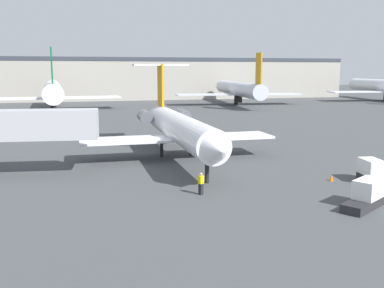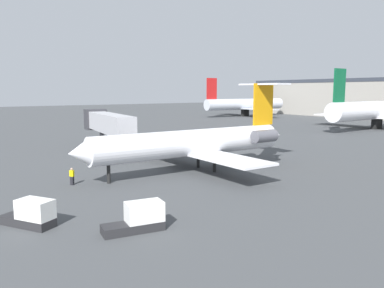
# 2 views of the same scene
# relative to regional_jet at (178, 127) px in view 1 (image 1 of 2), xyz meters

# --- Properties ---
(ground_plane) EXTENTS (400.00, 400.00, 0.10)m
(ground_plane) POSITION_rel_regional_jet_xyz_m (-3.35, -0.01, -3.42)
(ground_plane) COLOR #424447
(regional_jet) EXTENTS (20.39, 27.91, 9.98)m
(regional_jet) POSITION_rel_regional_jet_xyz_m (0.00, 0.00, 0.00)
(regional_jet) COLOR white
(regional_jet) RESTS_ON ground_plane
(ground_crew_marshaller) EXTENTS (0.48, 0.44, 1.69)m
(ground_crew_marshaller) POSITION_rel_regional_jet_xyz_m (-1.49, -13.85, -2.51)
(ground_crew_marshaller) COLOR black
(ground_crew_marshaller) RESTS_ON ground_plane
(baggage_tug_lead) EXTENTS (4.15, 3.27, 1.90)m
(baggage_tug_lead) POSITION_rel_regional_jet_xyz_m (8.56, -19.70, -2.53)
(baggage_tug_lead) COLOR #262628
(baggage_tug_lead) RESTS_ON ground_plane
(baggage_tug_trailing) EXTENTS (2.00, 4.17, 1.90)m
(baggage_tug_trailing) POSITION_rel_regional_jet_xyz_m (13.37, -14.07, -2.53)
(baggage_tug_trailing) COLOR #262628
(baggage_tug_trailing) RESTS_ON ground_plane
(traffic_cone_near) EXTENTS (0.36, 0.36, 0.55)m
(traffic_cone_near) POSITION_rel_regional_jet_xyz_m (10.32, -12.72, -3.09)
(traffic_cone_near) COLOR orange
(traffic_cone_near) RESTS_ON ground_plane
(terminal_building) EXTENTS (162.10, 18.94, 13.08)m
(terminal_building) POSITION_rel_regional_jet_xyz_m (-3.35, 98.95, 3.19)
(terminal_building) COLOR #9E998E
(terminal_building) RESTS_ON ground_plane
(parked_airliner_west_mid) EXTENTS (31.22, 37.03, 13.64)m
(parked_airliner_west_mid) POSITION_rel_regional_jet_xyz_m (-15.44, 63.00, 1.05)
(parked_airliner_west_mid) COLOR white
(parked_airliner_west_mid) RESTS_ON ground_plane
(parked_airliner_centre) EXTENTS (33.85, 39.93, 13.10)m
(parked_airliner_centre) POSITION_rel_regional_jet_xyz_m (31.87, 66.25, 0.78)
(parked_airliner_centre) COLOR silver
(parked_airliner_centre) RESTS_ON ground_plane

